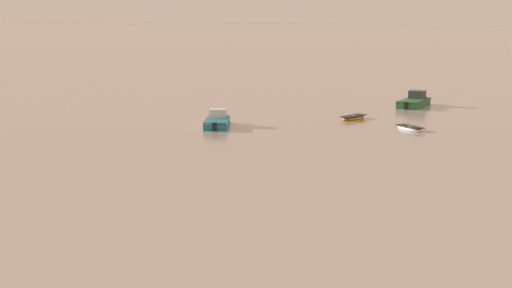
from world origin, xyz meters
TOP-DOWN VIEW (x-y plane):
  - rowboat_moored_1 at (19.96, 62.82)m, footprint 3.11×2.48m
  - motorboat_moored_2 at (4.36, 57.15)m, footprint 4.26×5.83m
  - motorboat_moored_3 at (15.09, 79.12)m, footprint 2.36×6.23m
  - rowboat_moored_7 at (13.29, 66.46)m, footprint 1.72×3.31m

SIDE VIEW (x-z plane):
  - rowboat_moored_1 at x=19.96m, z-range -0.11..0.37m
  - rowboat_moored_7 at x=13.29m, z-range -0.11..0.38m
  - motorboat_moored_2 at x=4.36m, z-range -0.74..1.38m
  - motorboat_moored_3 at x=15.09m, z-range -0.81..1.51m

